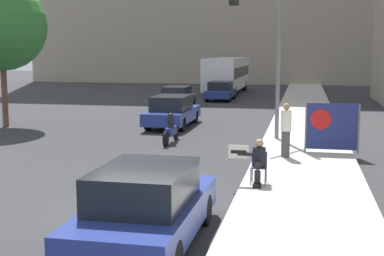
% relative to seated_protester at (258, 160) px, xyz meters
% --- Properties ---
extents(ground_plane, '(160.00, 160.00, 0.00)m').
position_rel_seated_protester_xyz_m(ground_plane, '(-2.38, -2.73, -0.78)').
color(ground_plane, '#303033').
extents(sidewalk_curb, '(3.25, 90.00, 0.15)m').
position_rel_seated_protester_xyz_m(sidewalk_curb, '(1.20, 12.27, -0.71)').
color(sidewalk_curb, '#B7B2A8').
rests_on(sidewalk_curb, ground_plane).
extents(seated_protester, '(1.00, 0.77, 1.18)m').
position_rel_seated_protester_xyz_m(seated_protester, '(0.00, 0.00, 0.00)').
color(seated_protester, '#474C56').
rests_on(seated_protester, sidewalk_curb).
extents(pedestrian_behind, '(0.34, 0.34, 1.78)m').
position_rel_seated_protester_xyz_m(pedestrian_behind, '(0.58, 3.81, 0.28)').
color(pedestrian_behind, '#424247').
rests_on(pedestrian_behind, sidewalk_curb).
extents(protest_banner, '(1.81, 0.06, 1.69)m').
position_rel_seated_protester_xyz_m(protest_banner, '(2.09, 4.93, 0.27)').
color(protest_banner, slate).
rests_on(protest_banner, sidewalk_curb).
extents(traffic_light_pole, '(2.19, 1.96, 6.44)m').
position_rel_seated_protester_xyz_m(traffic_light_pole, '(-0.56, 7.91, 3.62)').
color(traffic_light_pole, slate).
rests_on(traffic_light_pole, sidewalk_curb).
extents(parked_car_curbside, '(1.86, 4.47, 1.53)m').
position_rel_seated_protester_xyz_m(parked_car_curbside, '(-1.66, -4.53, -0.03)').
color(parked_car_curbside, navy).
rests_on(parked_car_curbside, ground_plane).
extents(car_on_road_nearest, '(1.82, 4.74, 1.51)m').
position_rel_seated_protester_xyz_m(car_on_road_nearest, '(-5.03, 10.98, -0.04)').
color(car_on_road_nearest, navy).
rests_on(car_on_road_nearest, ground_plane).
extents(car_on_road_midblock, '(1.75, 4.18, 1.36)m').
position_rel_seated_protester_xyz_m(car_on_road_midblock, '(-6.87, 19.68, -0.10)').
color(car_on_road_midblock, '#565B60').
rests_on(car_on_road_midblock, ground_plane).
extents(car_on_road_distant, '(1.81, 4.28, 1.41)m').
position_rel_seated_protester_xyz_m(car_on_road_distant, '(-4.88, 25.07, -0.08)').
color(car_on_road_distant, navy).
rests_on(car_on_road_distant, ground_plane).
extents(city_bus_on_road, '(2.55, 11.08, 3.02)m').
position_rel_seated_protester_xyz_m(city_bus_on_road, '(-5.37, 31.84, 0.96)').
color(city_bus_on_road, silver).
rests_on(city_bus_on_road, ground_plane).
extents(motorcycle_on_road, '(0.28, 2.25, 1.21)m').
position_rel_seated_protester_xyz_m(motorcycle_on_road, '(-3.97, 6.47, -0.26)').
color(motorcycle_on_road, navy).
rests_on(motorcycle_on_road, ground_plane).
extents(street_tree_near_curb, '(4.27, 4.27, 6.93)m').
position_rel_seated_protester_xyz_m(street_tree_near_curb, '(-12.91, 9.39, 4.01)').
color(street_tree_near_curb, brown).
rests_on(street_tree_near_curb, ground_plane).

